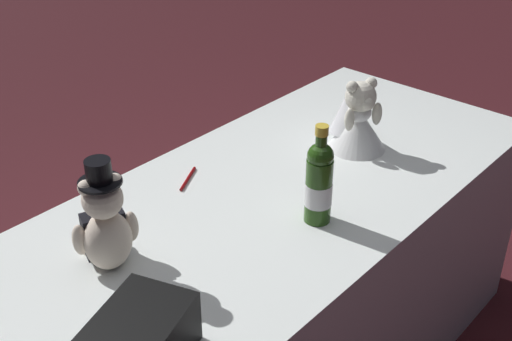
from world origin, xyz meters
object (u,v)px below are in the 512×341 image
at_px(champagne_bottle, 319,182).
at_px(signing_pen, 188,178).
at_px(teddy_bear_bride, 356,118).
at_px(teddy_bear_groom, 105,225).

relative_size(champagne_bottle, signing_pen, 2.27).
bearing_deg(signing_pen, champagne_bottle, -78.70).
relative_size(teddy_bear_bride, signing_pen, 1.94).
height_order(teddy_bear_bride, signing_pen, teddy_bear_bride).
bearing_deg(champagne_bottle, signing_pen, 101.30).
bearing_deg(signing_pen, teddy_bear_groom, -159.99).
bearing_deg(teddy_bear_bride, teddy_bear_groom, 173.61).
xyz_separation_m(champagne_bottle, signing_pen, (-0.08, 0.40, -0.11)).
bearing_deg(teddy_bear_groom, teddy_bear_bride, -6.39).
bearing_deg(teddy_bear_bride, signing_pen, 153.71).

